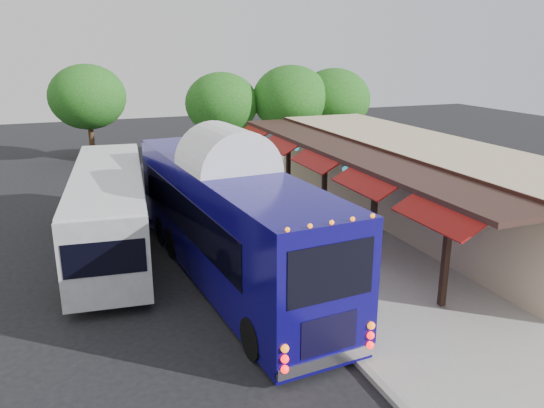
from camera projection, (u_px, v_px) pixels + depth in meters
name	position (u px, v px, depth m)	size (l,w,h in m)	color
ground	(276.00, 278.00, 18.31)	(90.00, 90.00, 0.00)	black
sidewalk	(348.00, 225.00, 23.58)	(10.00, 40.00, 0.15)	#9E9B93
curb	(242.00, 239.00, 21.89)	(0.20, 40.00, 0.16)	gray
station_shelter	(415.00, 180.00, 24.24)	(8.15, 20.00, 3.60)	#C9B08B
coach_bus	(229.00, 215.00, 17.80)	(3.82, 13.24, 4.19)	#0F0865
city_bus	(110.00, 207.00, 20.47)	(3.73, 11.97, 3.16)	gray
ped_a	(364.00, 279.00, 16.02)	(0.58, 0.38, 1.60)	black
ped_b	(277.00, 229.00, 19.87)	(0.96, 0.75, 1.98)	black
ped_c	(316.00, 234.00, 19.68)	(1.00, 0.42, 1.71)	black
ped_d	(264.00, 208.00, 22.99)	(1.05, 0.60, 1.63)	black
sign_board	(327.00, 215.00, 22.06)	(0.27, 0.52, 1.22)	black
tree_left	(222.00, 104.00, 34.71)	(4.78, 4.78, 6.12)	#382314
tree_mid	(291.00, 99.00, 35.09)	(5.12, 5.12, 6.55)	#382314
tree_right	(334.00, 100.00, 36.05)	(4.93, 4.93, 6.31)	#382314
tree_far	(88.00, 97.00, 35.87)	(5.15, 5.15, 6.59)	#382314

